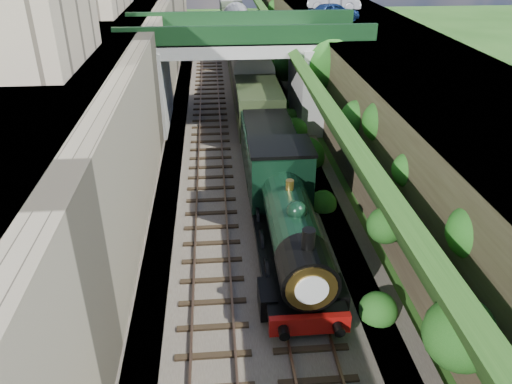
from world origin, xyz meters
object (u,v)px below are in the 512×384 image
car_silver (334,1)px  locomotive (289,222)px  car_blue (334,12)px  tender (269,155)px  tree (330,64)px  road_bridge (251,66)px

car_silver → locomotive: 27.84m
car_blue → tender: (-6.21, -13.53, -5.29)m
tree → tender: (-4.71, -7.29, -3.03)m
road_bridge → car_silver: size_ratio=3.61×
car_blue → car_silver: (1.24, 5.45, 0.07)m
car_silver → road_bridge: bearing=152.4°
road_bridge → car_blue: car_blue is taller
tree → road_bridge: bearing=158.0°
car_blue → tender: size_ratio=0.65×
road_bridge → locomotive: size_ratio=1.56×
car_blue → locomotive: bearing=146.2°
tree → car_blue: car_blue is taller
locomotive → tree: bearing=72.2°
road_bridge → tree: 5.39m
road_bridge → car_silver: bearing=51.4°
tree → tender: tree is taller
car_blue → car_silver: 5.59m
locomotive → car_silver: bearing=74.2°
tree → car_silver: (2.74, 11.69, 2.33)m
tender → road_bridge: bearing=91.6°
tree → car_blue: size_ratio=1.70×
road_bridge → tender: road_bridge is taller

